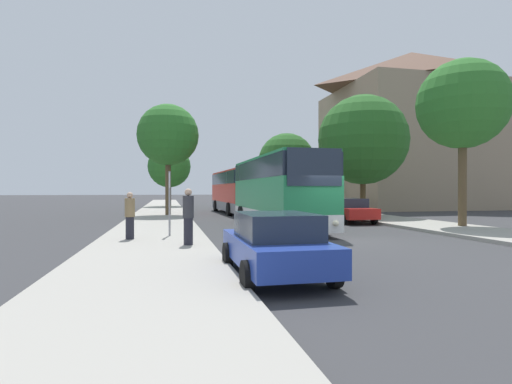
% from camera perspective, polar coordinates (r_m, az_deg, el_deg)
% --- Properties ---
extents(ground_plane, '(300.00, 300.00, 0.00)m').
position_cam_1_polar(ground_plane, '(15.73, 12.00, -6.81)').
color(ground_plane, '#38383A').
rests_on(ground_plane, ground).
extents(sidewalk_left, '(4.00, 120.00, 0.15)m').
position_cam_1_polar(sidewalk_left, '(14.33, -14.61, -7.21)').
color(sidewalk_left, '#A39E93').
rests_on(sidewalk_left, ground_plane).
extents(sidewalk_right, '(4.00, 120.00, 0.15)m').
position_cam_1_polar(sidewalk_right, '(19.67, 30.97, -5.20)').
color(sidewalk_right, '#A39E93').
rests_on(sidewalk_right, ground_plane).
extents(building_right_background, '(15.97, 14.03, 16.93)m').
position_cam_1_polar(building_right_background, '(47.05, 21.31, 8.24)').
color(building_right_background, gray).
rests_on(building_right_background, ground_plane).
extents(bus_front, '(2.81, 10.67, 3.57)m').
position_cam_1_polar(bus_front, '(20.34, 3.00, 0.16)').
color(bus_front, silver).
rests_on(bus_front, ground_plane).
extents(bus_middle, '(3.16, 10.95, 3.50)m').
position_cam_1_polar(bus_middle, '(33.31, -2.73, 0.16)').
color(bus_middle, gray).
rests_on(bus_middle, ground_plane).
extents(parked_car_left_curb, '(1.97, 4.13, 1.43)m').
position_cam_1_polar(parked_car_left_curb, '(9.01, 2.75, -7.36)').
color(parked_car_left_curb, '#233D9E').
rests_on(parked_car_left_curb, ground_plane).
extents(parked_car_right_near, '(2.16, 4.30, 1.44)m').
position_cam_1_polar(parked_car_right_near, '(24.42, 13.15, -2.51)').
color(parked_car_right_near, red).
rests_on(parked_car_right_near, ground_plane).
extents(bus_stop_sign, '(0.08, 0.45, 2.53)m').
position_cam_1_polar(bus_stop_sign, '(15.99, -12.25, -0.53)').
color(bus_stop_sign, gray).
rests_on(bus_stop_sign, sidewalk_left).
extents(pedestrian_waiting_near, '(0.36, 0.36, 1.84)m').
position_cam_1_polar(pedestrian_waiting_near, '(13.25, -9.65, -3.43)').
color(pedestrian_waiting_near, '#23232D').
rests_on(pedestrian_waiting_near, sidewalk_left).
extents(pedestrian_waiting_far, '(0.36, 0.36, 1.72)m').
position_cam_1_polar(pedestrian_waiting_far, '(15.26, -17.58, -3.21)').
color(pedestrian_waiting_far, '#23232D').
rests_on(pedestrian_waiting_far, sidewalk_left).
extents(tree_left_near, '(4.63, 4.63, 6.70)m').
position_cam_1_polar(tree_left_near, '(44.77, -12.28, 3.60)').
color(tree_left_near, '#47331E').
rests_on(tree_left_near, sidewalk_left).
extents(tree_left_far, '(4.40, 4.40, 7.96)m').
position_cam_1_polar(tree_left_far, '(29.68, -12.45, 7.92)').
color(tree_left_far, brown).
rests_on(tree_left_far, sidewalk_left).
extents(tree_right_near, '(6.39, 6.39, 8.58)m').
position_cam_1_polar(tree_right_near, '(29.78, 15.03, 7.19)').
color(tree_right_near, '#513D23').
rests_on(tree_right_near, sidewalk_right).
extents(tree_right_mid, '(4.44, 4.44, 8.31)m').
position_cam_1_polar(tree_right_mid, '(22.83, 27.42, 11.01)').
color(tree_right_mid, brown).
rests_on(tree_right_mid, sidewalk_right).
extents(tree_right_far, '(6.33, 6.33, 8.11)m').
position_cam_1_polar(tree_right_far, '(44.70, 4.40, 4.34)').
color(tree_right_far, brown).
rests_on(tree_right_far, sidewalk_right).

